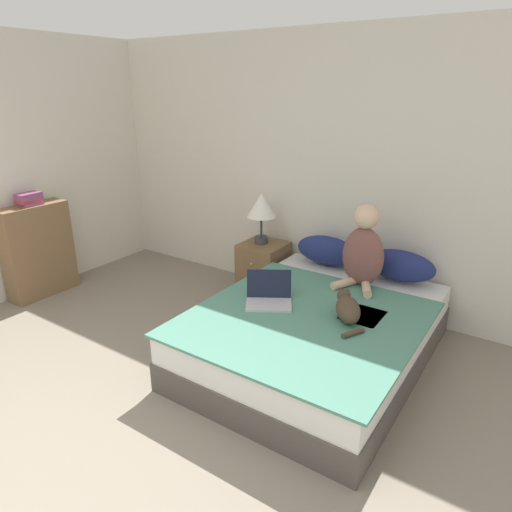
{
  "coord_description": "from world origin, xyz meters",
  "views": [
    {
      "loc": [
        1.91,
        -0.46,
        2.04
      ],
      "look_at": [
        0.05,
        2.3,
        0.8
      ],
      "focal_mm": 32.0,
      "sensor_mm": 36.0,
      "label": 1
    }
  ],
  "objects_px": {
    "bed": "(316,334)",
    "laptop_open": "(269,297)",
    "pillow_far": "(400,265)",
    "bookshelf": "(38,251)",
    "person_sitting": "(363,251)",
    "book_stack_top": "(29,199)",
    "pillow_near": "(327,250)",
    "table_lamp": "(261,207)",
    "cat_tabby": "(347,308)",
    "nightstand": "(263,268)"
  },
  "relations": [
    {
      "from": "bed",
      "to": "laptop_open",
      "type": "bearing_deg",
      "value": -157.53
    },
    {
      "from": "pillow_far",
      "to": "laptop_open",
      "type": "bearing_deg",
      "value": -124.25
    },
    {
      "from": "laptop_open",
      "to": "bookshelf",
      "type": "xyz_separation_m",
      "value": [
        -2.58,
        -0.33,
        -0.03
      ]
    },
    {
      "from": "person_sitting",
      "to": "book_stack_top",
      "type": "height_order",
      "value": "person_sitting"
    },
    {
      "from": "laptop_open",
      "to": "pillow_near",
      "type": "bearing_deg",
      "value": 58.22
    },
    {
      "from": "pillow_near",
      "to": "table_lamp",
      "type": "xyz_separation_m",
      "value": [
        -0.71,
        -0.06,
        0.33
      ]
    },
    {
      "from": "pillow_far",
      "to": "cat_tabby",
      "type": "bearing_deg",
      "value": -95.31
    },
    {
      "from": "pillow_near",
      "to": "pillow_far",
      "type": "xyz_separation_m",
      "value": [
        0.69,
        0.0,
        0.0
      ]
    },
    {
      "from": "nightstand",
      "to": "cat_tabby",
      "type": "bearing_deg",
      "value": -33.92
    },
    {
      "from": "pillow_near",
      "to": "table_lamp",
      "type": "bearing_deg",
      "value": -175.29
    },
    {
      "from": "person_sitting",
      "to": "nightstand",
      "type": "distance_m",
      "value": 1.26
    },
    {
      "from": "bed",
      "to": "pillow_near",
      "type": "bearing_deg",
      "value": 111.6
    },
    {
      "from": "nightstand",
      "to": "table_lamp",
      "type": "relative_size",
      "value": 1.06
    },
    {
      "from": "pillow_near",
      "to": "pillow_far",
      "type": "bearing_deg",
      "value": 0.0
    },
    {
      "from": "cat_tabby",
      "to": "laptop_open",
      "type": "bearing_deg",
      "value": 66.08
    },
    {
      "from": "bed",
      "to": "cat_tabby",
      "type": "relative_size",
      "value": 4.36
    },
    {
      "from": "pillow_near",
      "to": "person_sitting",
      "type": "height_order",
      "value": "person_sitting"
    },
    {
      "from": "bookshelf",
      "to": "bed",
      "type": "bearing_deg",
      "value": 9.26
    },
    {
      "from": "bookshelf",
      "to": "book_stack_top",
      "type": "height_order",
      "value": "book_stack_top"
    },
    {
      "from": "book_stack_top",
      "to": "pillow_near",
      "type": "bearing_deg",
      "value": 27.81
    },
    {
      "from": "bed",
      "to": "pillow_far",
      "type": "relative_size",
      "value": 3.41
    },
    {
      "from": "book_stack_top",
      "to": "cat_tabby",
      "type": "bearing_deg",
      "value": 7.8
    },
    {
      "from": "nightstand",
      "to": "table_lamp",
      "type": "bearing_deg",
      "value": -177.02
    },
    {
      "from": "person_sitting",
      "to": "laptop_open",
      "type": "relative_size",
      "value": 1.59
    },
    {
      "from": "book_stack_top",
      "to": "laptop_open",
      "type": "bearing_deg",
      "value": 7.44
    },
    {
      "from": "bed",
      "to": "book_stack_top",
      "type": "bearing_deg",
      "value": -170.66
    },
    {
      "from": "pillow_near",
      "to": "cat_tabby",
      "type": "height_order",
      "value": "pillow_near"
    },
    {
      "from": "person_sitting",
      "to": "nightstand",
      "type": "height_order",
      "value": "person_sitting"
    },
    {
      "from": "book_stack_top",
      "to": "bookshelf",
      "type": "bearing_deg",
      "value": 133.78
    },
    {
      "from": "person_sitting",
      "to": "nightstand",
      "type": "xyz_separation_m",
      "value": [
        -1.14,
        0.23,
        -0.49
      ]
    },
    {
      "from": "laptop_open",
      "to": "bookshelf",
      "type": "height_order",
      "value": "bookshelf"
    },
    {
      "from": "pillow_near",
      "to": "laptop_open",
      "type": "bearing_deg",
      "value": -90.09
    },
    {
      "from": "nightstand",
      "to": "laptop_open",
      "type": "bearing_deg",
      "value": -54.96
    },
    {
      "from": "book_stack_top",
      "to": "nightstand",
      "type": "bearing_deg",
      "value": 34.45
    },
    {
      "from": "pillow_far",
      "to": "pillow_near",
      "type": "bearing_deg",
      "value": 180.0
    },
    {
      "from": "bookshelf",
      "to": "nightstand",
      "type": "bearing_deg",
      "value": 34.34
    },
    {
      "from": "bed",
      "to": "table_lamp",
      "type": "xyz_separation_m",
      "value": [
        -1.05,
        0.82,
        0.69
      ]
    },
    {
      "from": "bed",
      "to": "pillow_far",
      "type": "height_order",
      "value": "pillow_far"
    },
    {
      "from": "person_sitting",
      "to": "nightstand",
      "type": "relative_size",
      "value": 1.29
    },
    {
      "from": "pillow_near",
      "to": "book_stack_top",
      "type": "bearing_deg",
      "value": -152.19
    },
    {
      "from": "bed",
      "to": "person_sitting",
      "type": "relative_size",
      "value": 2.94
    },
    {
      "from": "nightstand",
      "to": "book_stack_top",
      "type": "relative_size",
      "value": 2.29
    },
    {
      "from": "bed",
      "to": "table_lamp",
      "type": "height_order",
      "value": "table_lamp"
    },
    {
      "from": "person_sitting",
      "to": "laptop_open",
      "type": "bearing_deg",
      "value": -122.13
    },
    {
      "from": "person_sitting",
      "to": "bookshelf",
      "type": "relative_size",
      "value": 0.74
    },
    {
      "from": "laptop_open",
      "to": "nightstand",
      "type": "height_order",
      "value": "laptop_open"
    },
    {
      "from": "cat_tabby",
      "to": "person_sitting",
      "type": "bearing_deg",
      "value": -19.91
    },
    {
      "from": "pillow_far",
      "to": "table_lamp",
      "type": "distance_m",
      "value": 1.44
    },
    {
      "from": "pillow_near",
      "to": "bookshelf",
      "type": "xyz_separation_m",
      "value": [
        -2.58,
        -1.35,
        -0.11
      ]
    },
    {
      "from": "laptop_open",
      "to": "bookshelf",
      "type": "bearing_deg",
      "value": 155.66
    }
  ]
}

